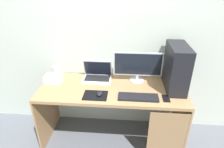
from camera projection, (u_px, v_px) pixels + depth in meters
The scene contains 12 objects.
ground_plane at pixel (112, 137), 2.53m from camera, with size 8.00×8.00×0.00m, color slate.
wall_back at pixel (115, 33), 2.26m from camera, with size 4.00×0.05×2.60m.
desk at pixel (114, 99), 2.23m from camera, with size 1.66×0.66×0.76m.
pc_tower at pixel (176, 68), 2.08m from camera, with size 0.20×0.46×0.50m, color black.
monitor at pixel (138, 66), 2.24m from camera, with size 0.58×0.18×0.37m.
laptop at pixel (97, 75), 2.36m from camera, with size 0.35×0.25×0.24m.
speaker at pixel (56, 71), 2.42m from camera, with size 0.09×0.09×0.14m, color white.
projector at pixel (54, 79), 2.28m from camera, with size 0.20×0.14×0.10m, color silver.
keyboard at pixel (138, 97), 1.99m from camera, with size 0.42×0.14×0.02m, color black.
mousepad at pixel (95, 95), 2.04m from camera, with size 0.26×0.20×0.01m, color black.
mouse_left at pixel (100, 94), 2.03m from camera, with size 0.06×0.10×0.03m, color black.
cell_phone at pixel (166, 98), 1.98m from camera, with size 0.07×0.13×0.01m, color black.
Camera 1 is at (0.15, -1.87, 1.89)m, focal length 30.38 mm.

